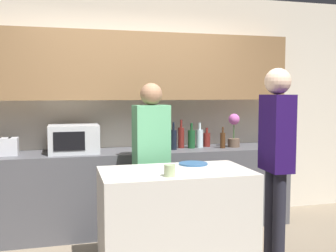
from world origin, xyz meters
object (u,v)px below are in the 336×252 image
Objects in this scene: bottle_2 at (181,137)px; person_center at (276,148)px; bottle_4 at (200,138)px; toaster at (5,147)px; potted_plant at (234,130)px; bottle_3 at (191,139)px; bottle_6 at (223,140)px; cup_0 at (170,170)px; bottle_1 at (173,139)px; bottle_0 at (160,138)px; person_left at (151,151)px; microwave at (74,139)px; plate_on_island at (193,164)px; bottle_5 at (207,139)px.

person_center is at bearing -69.04° from bottle_2.
person_center reaches higher than bottle_4.
potted_plant is (2.53, 0.00, 0.11)m from toaster.
bottle_2 is at bearing 23.91° from person_center.
bottle_6 is (0.35, -0.09, -0.02)m from bottle_3.
bottle_2 is 3.55× the size of cup_0.
bottle_1 is 0.36m from bottle_4.
toaster is 1.65m from bottle_0.
toaster is at bearing 66.33° from person_center.
bottle_4 is at bearing -146.28° from person_left.
potted_plant reaches higher than toaster.
bottle_1 is 0.25m from bottle_3.
person_center is (1.70, -1.20, 0.00)m from microwave.
bottle_0 reaches higher than plate_on_island.
bottle_3 is 1.00× the size of bottle_4.
microwave is 1.54m from cup_0.
microwave is at bearing 116.61° from cup_0.
toaster is 1.78m from bottle_1.
bottle_4 is 0.18× the size of person_left.
person_left is (-1.11, -0.54, -0.13)m from potted_plant.
bottle_5 is (0.58, 0.01, -0.04)m from bottle_0.
person_center is at bearing -78.09° from bottle_4.
bottle_3 is 1.17× the size of bottle_6.
potted_plant is 0.42m from bottle_4.
toaster is at bearing 179.87° from microwave.
bottle_1 is at bearing -164.03° from bottle_4.
microwave reaches higher than toaster.
potted_plant is 1.52× the size of plate_on_island.
microwave reaches higher than bottle_4.
microwave is 2.08m from person_center.
potted_plant is 1.80m from cup_0.
toaster is (-0.69, 0.00, -0.06)m from microwave.
bottle_6 is (0.13, -0.17, 0.01)m from bottle_5.
person_left is at bearing -110.23° from bottle_0.
bottle_3 is at bearing -142.92° from person_left.
bottle_1 is 0.18× the size of person_center.
toaster is 1.95m from plate_on_island.
bottle_0 reaches higher than bottle_6.
bottle_3 reaches higher than cup_0.
bottle_4 is 1.17× the size of bottle_6.
person_center is (0.49, -1.28, 0.03)m from bottle_2.
potted_plant is 1.59× the size of bottle_6.
person_left is at bearing -125.58° from bottle_1.
potted_plant is at bearing 0.05° from microwave.
potted_plant is at bearing 49.11° from plate_on_island.
potted_plant is at bearing 2.28° from bottle_1.
toaster is at bearing -176.96° from bottle_5.
toaster is 1.05× the size of bottle_6.
person_left is (0.04, 0.84, 0.03)m from cup_0.
person_left is at bearing 126.73° from plate_on_island.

